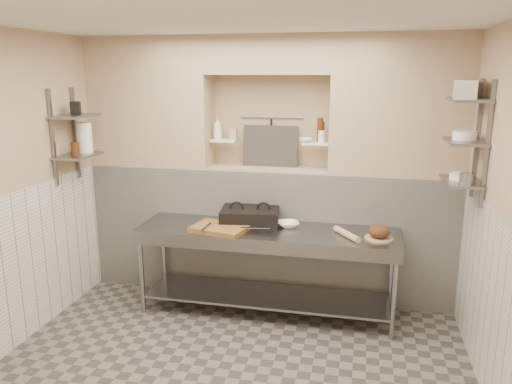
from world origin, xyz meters
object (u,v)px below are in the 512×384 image
(bottle_soap, at_px, (218,128))
(bowl_alcove, at_px, (306,140))
(cutting_board, at_px, (220,228))
(bread_loaf, at_px, (379,231))
(jug_left, at_px, (84,137))
(mixing_bowl, at_px, (288,224))
(prep_table, at_px, (267,254))
(rolling_pin, at_px, (347,234))
(panini_press, at_px, (250,216))

(bottle_soap, xyz_separation_m, bowl_alcove, (0.97, -0.03, -0.10))
(bottle_soap, bearing_deg, cutting_board, -72.95)
(bread_loaf, xyz_separation_m, jug_left, (-3.02, 0.07, 0.79))
(cutting_board, distance_m, mixing_bowl, 0.70)
(prep_table, distance_m, mixing_bowl, 0.37)
(rolling_pin, bearing_deg, prep_table, 175.40)
(rolling_pin, bearing_deg, bread_loaf, 1.59)
(cutting_board, height_order, mixing_bowl, mixing_bowl)
(prep_table, relative_size, jug_left, 8.36)
(bread_loaf, distance_m, jug_left, 3.12)
(mixing_bowl, xyz_separation_m, bottle_soap, (-0.85, 0.42, 0.91))
(rolling_pin, xyz_separation_m, bread_loaf, (0.30, 0.01, 0.05))
(prep_table, bearing_deg, bowl_alcove, 60.25)
(rolling_pin, height_order, jug_left, jug_left)
(prep_table, xyz_separation_m, bread_loaf, (1.08, -0.06, 0.33))
(prep_table, xyz_separation_m, bowl_alcove, (0.31, 0.54, 1.09))
(panini_press, height_order, bottle_soap, bottle_soap)
(prep_table, xyz_separation_m, jug_left, (-1.94, 0.01, 1.13))
(bottle_soap, distance_m, jug_left, 1.39)
(prep_table, bearing_deg, cutting_board, -163.87)
(rolling_pin, bearing_deg, panini_press, 167.34)
(cutting_board, bearing_deg, bread_loaf, 2.78)
(bread_loaf, distance_m, bottle_soap, 2.04)
(panini_press, distance_m, bread_loaf, 1.31)
(bowl_alcove, bearing_deg, mixing_bowl, -105.89)
(prep_table, bearing_deg, bread_loaf, -2.91)
(bowl_alcove, distance_m, jug_left, 2.30)
(prep_table, xyz_separation_m, cutting_board, (-0.45, -0.13, 0.28))
(cutting_board, bearing_deg, mixing_bowl, 22.73)
(cutting_board, relative_size, bowl_alcove, 3.79)
(prep_table, bearing_deg, mixing_bowl, 35.76)
(rolling_pin, relative_size, bowl_alcove, 2.80)
(mixing_bowl, xyz_separation_m, bowl_alcove, (0.11, 0.40, 0.81))
(bread_loaf, height_order, jug_left, jug_left)
(prep_table, bearing_deg, panini_press, 142.35)
(prep_table, height_order, bowl_alcove, bowl_alcove)
(mixing_bowl, bearing_deg, bowl_alcove, 74.11)
(mixing_bowl, xyz_separation_m, jug_left, (-2.13, -0.13, 0.84))
(mixing_bowl, bearing_deg, bread_loaf, -12.29)
(panini_press, bearing_deg, mixing_bowl, -10.88)
(prep_table, relative_size, bowl_alcove, 18.62)
(panini_press, height_order, cutting_board, panini_press)
(rolling_pin, height_order, bowl_alcove, bowl_alcove)
(prep_table, relative_size, cutting_board, 4.91)
(mixing_bowl, bearing_deg, panini_press, 176.99)
(mixing_bowl, height_order, rolling_pin, rolling_pin)
(mixing_bowl, relative_size, rolling_pin, 0.55)
(panini_press, distance_m, cutting_board, 0.38)
(bread_loaf, xyz_separation_m, bowl_alcove, (-0.78, 0.59, 0.76))
(panini_press, distance_m, mixing_bowl, 0.40)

